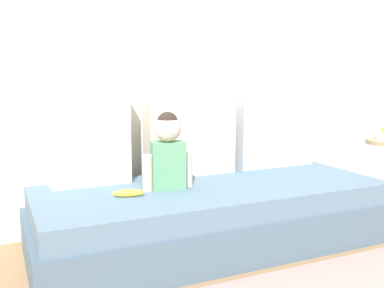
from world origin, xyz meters
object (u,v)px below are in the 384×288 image
object	(u,v)px
toddler	(168,151)
throw_pillow_right	(273,131)
throw_pillow_left	(89,133)
couch	(212,215)
banana	(128,193)
throw_pillow_center	(190,138)

from	to	relation	value
toddler	throw_pillow_right	bearing A→B (deg)	17.54
throw_pillow_left	couch	bearing A→B (deg)	-26.70
toddler	banana	world-z (taller)	toddler
couch	throw_pillow_right	world-z (taller)	throw_pillow_right
throw_pillow_center	throw_pillow_left	bearing A→B (deg)	180.00
throw_pillow_center	toddler	xyz separation A→B (m)	(-0.26, -0.29, -0.02)
banana	couch	bearing A→B (deg)	4.49
throw_pillow_left	banana	distance (m)	0.48
throw_pillow_center	banana	size ratio (longest dim) A/B	3.42
couch	throw_pillow_center	size ratio (longest dim) A/B	3.56
toddler	banana	size ratio (longest dim) A/B	2.55
throw_pillow_right	toddler	size ratio (longest dim) A/B	1.34
toddler	banana	bearing A→B (deg)	-163.10
throw_pillow_center	throw_pillow_right	xyz separation A→B (m)	(0.64, 0.00, 0.01)
toddler	banana	xyz separation A→B (m)	(-0.25, -0.08, -0.20)
banana	throw_pillow_right	bearing A→B (deg)	17.40
throw_pillow_center	throw_pillow_right	distance (m)	0.64
couch	throw_pillow_right	size ratio (longest dim) A/B	3.57
throw_pillow_left	throw_pillow_center	size ratio (longest dim) A/B	1.03
couch	throw_pillow_right	xyz separation A→B (m)	(0.64, 0.32, 0.43)
throw_pillow_left	throw_pillow_center	bearing A→B (deg)	0.00
throw_pillow_left	toddler	size ratio (longest dim) A/B	1.38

